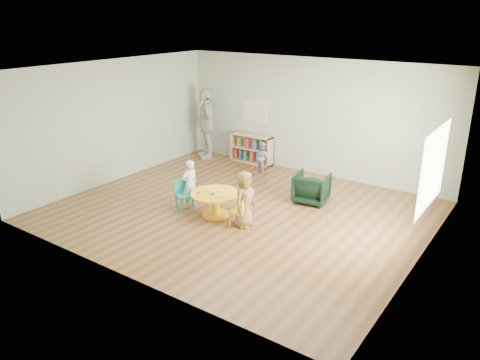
{
  "coord_description": "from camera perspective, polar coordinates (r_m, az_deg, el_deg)",
  "views": [
    {
      "loc": [
        4.96,
        -7.08,
        3.79
      ],
      "look_at": [
        0.22,
        -0.3,
        0.8
      ],
      "focal_mm": 35.0,
      "sensor_mm": 36.0,
      "label": 1
    }
  ],
  "objects": [
    {
      "name": "bookshelf",
      "position": [
        12.4,
        1.42,
        3.82
      ],
      "size": [
        1.2,
        0.3,
        0.75
      ],
      "color": "tan",
      "rests_on": "ground"
    },
    {
      "name": "toddler",
      "position": [
        11.63,
        2.74,
        2.81
      ],
      "size": [
        0.46,
        0.42,
        0.77
      ],
      "primitive_type": "imported",
      "rotation": [
        0.0,
        0.0,
        2.71
      ],
      "color": "#1C1E48",
      "rests_on": "ground"
    },
    {
      "name": "child_right",
      "position": [
        8.61,
        0.54,
        -2.36
      ],
      "size": [
        0.38,
        0.55,
        1.07
      ],
      "primitive_type": "imported",
      "rotation": [
        0.0,
        0.0,
        1.64
      ],
      "color": "gold",
      "rests_on": "ground"
    },
    {
      "name": "alphabet_poster",
      "position": [
        12.26,
        1.84,
        8.37
      ],
      "size": [
        0.74,
        0.01,
        0.54
      ],
      "color": "white",
      "rests_on": "ground"
    },
    {
      "name": "armchair",
      "position": [
        9.89,
        8.73,
        -0.96
      ],
      "size": [
        0.77,
        0.79,
        0.63
      ],
      "primitive_type": "imported",
      "rotation": [
        0.0,
        0.0,
        3.3
      ],
      "color": "black",
      "rests_on": "ground"
    },
    {
      "name": "child_left",
      "position": [
        9.51,
        -6.14,
        -0.5
      ],
      "size": [
        0.32,
        0.41,
        1.0
      ],
      "primitive_type": "imported",
      "rotation": [
        0.0,
        0.0,
        -1.8
      ],
      "color": "silver",
      "rests_on": "ground"
    },
    {
      "name": "room",
      "position": [
        8.85,
        0.01,
        7.47
      ],
      "size": [
        7.1,
        7.0,
        2.8
      ],
      "color": "brown",
      "rests_on": "ground"
    },
    {
      "name": "kid_chair_left",
      "position": [
        9.54,
        -6.94,
        -1.68
      ],
      "size": [
        0.4,
        0.4,
        0.59
      ],
      "rotation": [
        0.0,
        0.0,
        -1.93
      ],
      "color": "teal",
      "rests_on": "ground"
    },
    {
      "name": "kid_chair_right",
      "position": [
        8.72,
        0.09,
        -3.78
      ],
      "size": [
        0.34,
        0.34,
        0.55
      ],
      "rotation": [
        0.0,
        0.0,
        1.72
      ],
      "color": "yellow",
      "rests_on": "ground"
    },
    {
      "name": "adult_caretaker",
      "position": [
        12.69,
        -4.15,
        6.85
      ],
      "size": [
        1.16,
        1.04,
        1.89
      ],
      "primitive_type": "imported",
      "rotation": [
        0.0,
        0.0,
        -0.66
      ],
      "color": "beige",
      "rests_on": "ground"
    },
    {
      "name": "activity_table",
      "position": [
        9.13,
        -3.01,
        -2.44
      ],
      "size": [
        0.95,
        0.95,
        0.52
      ],
      "rotation": [
        0.0,
        0.0,
        -0.2
      ],
      "color": "yellow",
      "rests_on": "ground"
    }
  ]
}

